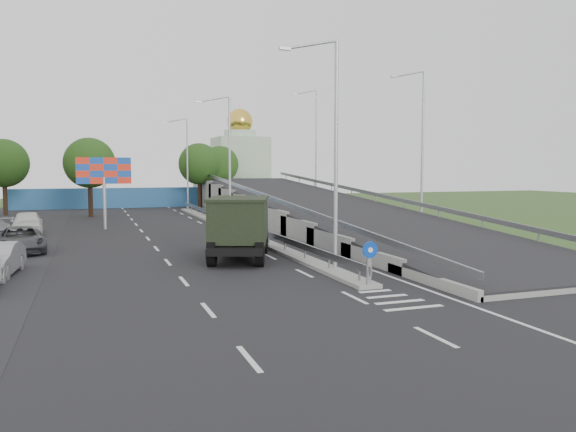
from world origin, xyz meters
name	(u,v)px	position (x,y,z in m)	size (l,w,h in m)	color
ground	(398,302)	(0.00, 0.00, 0.00)	(160.00, 160.00, 0.00)	#2D4C1E
road_surface	(203,239)	(-3.00, 20.00, 0.00)	(26.00, 90.00, 0.04)	black
median	(233,229)	(0.00, 24.00, 0.10)	(1.00, 44.00, 0.20)	gray
overpass_ramp	(325,205)	(7.50, 24.00, 1.75)	(10.00, 50.00, 3.50)	gray
median_guardrail	(233,221)	(0.00, 24.00, 0.75)	(0.09, 44.00, 0.71)	gray
sign_bollard	(369,263)	(0.00, 2.17, 1.03)	(0.64, 0.23, 1.67)	black
lamp_post_near	(332,142)	(0.11, 6.00, 5.81)	(2.74, 0.18, 10.08)	#B2B5B7
lamp_post_mid	(227,154)	(0.11, 26.00, 5.81)	(2.74, 0.18, 10.08)	#B2B5B7
lamp_post_far	(186,158)	(0.11, 46.00, 5.81)	(2.74, 0.18, 10.08)	#B2B5B7
blue_wall	(144,198)	(-4.00, 52.00, 1.20)	(30.00, 0.50, 2.40)	#296399
church	(240,164)	(10.00, 60.00, 5.31)	(7.00, 7.00, 13.80)	#B2CCAD
billboard	(104,175)	(-9.00, 28.00, 4.19)	(4.00, 0.24, 5.50)	#B2B5B7
tree_left_mid	(89,163)	(-10.00, 40.00, 5.18)	(4.80, 4.80, 7.60)	black
tree_median_far	(199,164)	(2.00, 48.00, 5.18)	(4.80, 4.80, 7.60)	black
tree_left_far	(4,163)	(-18.00, 45.00, 5.18)	(4.80, 4.80, 7.60)	black
tree_ramp_far	(220,165)	(6.00, 55.00, 5.18)	(4.80, 4.80, 7.60)	black
dump_truck	(241,224)	(-2.64, 11.46, 1.77)	(4.90, 7.72, 3.20)	black
parked_car_c	(21,240)	(-13.73, 17.19, 0.72)	(2.38, 5.16, 1.43)	#3A3B40
parked_car_e	(27,223)	(-14.24, 25.95, 0.85)	(2.00, 4.97, 1.69)	silver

